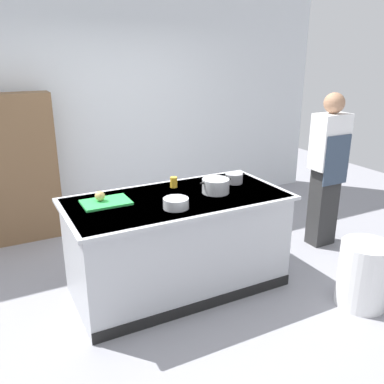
% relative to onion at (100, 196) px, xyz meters
% --- Properties ---
extents(ground_plane, '(10.00, 10.00, 0.00)m').
position_rel_onion_xyz_m(ground_plane, '(0.64, -0.18, -0.96)').
color(ground_plane, gray).
extents(back_wall, '(6.40, 0.12, 3.00)m').
position_rel_onion_xyz_m(back_wall, '(0.64, 1.92, 0.54)').
color(back_wall, silver).
rests_on(back_wall, ground_plane).
extents(counter_island, '(1.98, 0.98, 0.90)m').
position_rel_onion_xyz_m(counter_island, '(0.64, -0.18, -0.50)').
color(counter_island, '#B7BABF').
rests_on(counter_island, ground_plane).
extents(cutting_board, '(0.40, 0.28, 0.02)m').
position_rel_onion_xyz_m(cutting_board, '(0.04, -0.03, -0.05)').
color(cutting_board, green).
rests_on(cutting_board, counter_island).
extents(onion, '(0.09, 0.09, 0.09)m').
position_rel_onion_xyz_m(onion, '(0.00, 0.00, 0.00)').
color(onion, tan).
rests_on(onion, cutting_board).
extents(stock_pot, '(0.31, 0.25, 0.13)m').
position_rel_onion_xyz_m(stock_pot, '(1.01, -0.22, 0.00)').
color(stock_pot, '#B7BABF').
rests_on(stock_pot, counter_island).
extents(sauce_pan, '(0.24, 0.17, 0.10)m').
position_rel_onion_xyz_m(sauce_pan, '(1.32, -0.05, -0.01)').
color(sauce_pan, '#99999E').
rests_on(sauce_pan, counter_island).
extents(mixing_bowl, '(0.21, 0.21, 0.09)m').
position_rel_onion_xyz_m(mixing_bowl, '(0.52, -0.41, -0.02)').
color(mixing_bowl, '#B7BABF').
rests_on(mixing_bowl, counter_island).
extents(juice_cup, '(0.07, 0.07, 0.10)m').
position_rel_onion_xyz_m(juice_cup, '(0.74, 0.10, -0.01)').
color(juice_cup, yellow).
rests_on(juice_cup, counter_island).
extents(trash_bin, '(0.43, 0.43, 0.59)m').
position_rel_onion_xyz_m(trash_bin, '(1.95, -1.18, -0.67)').
color(trash_bin, white).
rests_on(trash_bin, ground_plane).
extents(person_chef, '(0.38, 0.25, 1.72)m').
position_rel_onion_xyz_m(person_chef, '(2.52, -0.08, -0.05)').
color(person_chef, '#2F2F2F').
rests_on(person_chef, ground_plane).
extents(bookshelf, '(1.10, 0.31, 1.70)m').
position_rel_onion_xyz_m(bookshelf, '(-0.62, 1.62, -0.11)').
color(bookshelf, brown).
rests_on(bookshelf, ground_plane).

